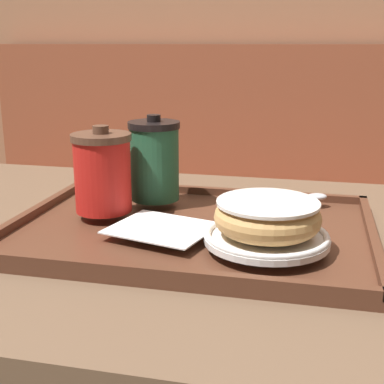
# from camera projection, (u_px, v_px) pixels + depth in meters

# --- Properties ---
(booth_bench) EXTENTS (1.51, 0.44, 1.00)m
(booth_bench) POSITION_uv_depth(u_px,v_px,m) (205.00, 262.00, 1.74)
(booth_bench) COLOR brown
(booth_bench) RESTS_ON ground_plane
(cafe_table) EXTENTS (1.02, 0.70, 0.74)m
(cafe_table) POSITION_uv_depth(u_px,v_px,m) (174.00, 327.00, 0.82)
(cafe_table) COLOR brown
(cafe_table) RESTS_ON ground_plane
(serving_tray) EXTENTS (0.50, 0.36, 0.02)m
(serving_tray) POSITION_uv_depth(u_px,v_px,m) (192.00, 230.00, 0.76)
(serving_tray) COLOR #512D1E
(serving_tray) RESTS_ON cafe_table
(napkin_paper) EXTENTS (0.15, 0.14, 0.00)m
(napkin_paper) POSITION_uv_depth(u_px,v_px,m) (165.00, 228.00, 0.72)
(napkin_paper) COLOR white
(napkin_paper) RESTS_ON serving_tray
(coffee_cup_front) EXTENTS (0.09, 0.09, 0.13)m
(coffee_cup_front) POSITION_uv_depth(u_px,v_px,m) (102.00, 172.00, 0.78)
(coffee_cup_front) COLOR red
(coffee_cup_front) RESTS_ON serving_tray
(coffee_cup_rear) EXTENTS (0.08, 0.08, 0.13)m
(coffee_cup_rear) POSITION_uv_depth(u_px,v_px,m) (154.00, 160.00, 0.84)
(coffee_cup_rear) COLOR #235638
(coffee_cup_rear) RESTS_ON serving_tray
(plate_with_chocolate_donut) EXTENTS (0.16, 0.16, 0.01)m
(plate_with_chocolate_donut) POSITION_uv_depth(u_px,v_px,m) (267.00, 237.00, 0.67)
(plate_with_chocolate_donut) COLOR white
(plate_with_chocolate_donut) RESTS_ON serving_tray
(donut_chocolate_glazed) EXTENTS (0.13, 0.13, 0.04)m
(donut_chocolate_glazed) POSITION_uv_depth(u_px,v_px,m) (267.00, 216.00, 0.66)
(donut_chocolate_glazed) COLOR tan
(donut_chocolate_glazed) RESTS_ON plate_with_chocolate_donut
(spoon) EXTENTS (0.15, 0.09, 0.01)m
(spoon) POSITION_uv_depth(u_px,v_px,m) (301.00, 199.00, 0.84)
(spoon) COLOR silver
(spoon) RESTS_ON serving_tray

